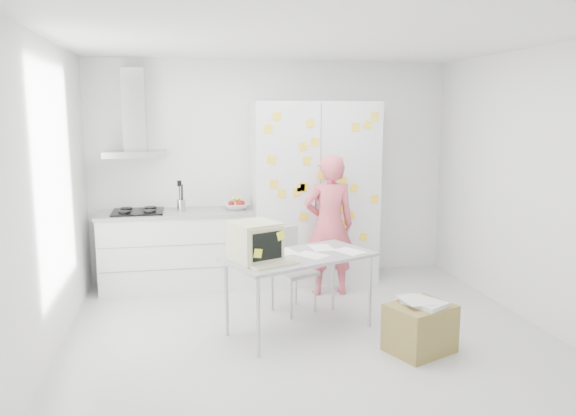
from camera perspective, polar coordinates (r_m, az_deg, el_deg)
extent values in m
cube|color=silver|center=(5.49, 2.08, -12.62)|extent=(4.50, 4.00, 0.02)
cube|color=white|center=(7.08, -1.52, 3.84)|extent=(4.50, 0.02, 2.70)
cube|color=white|center=(5.11, -23.20, 0.76)|extent=(0.02, 4.00, 2.70)
cube|color=white|center=(6.05, 23.42, 2.02)|extent=(0.02, 4.00, 2.70)
cube|color=white|center=(5.11, 2.27, 16.72)|extent=(4.50, 4.00, 0.02)
cube|color=white|center=(6.84, -11.06, -4.29)|extent=(1.80, 0.60, 0.88)
cube|color=gray|center=(6.51, -11.09, -3.74)|extent=(1.76, 0.01, 0.01)
cube|color=gray|center=(6.58, -11.01, -6.11)|extent=(1.76, 0.01, 0.01)
cube|color=#9E9E99|center=(6.75, -11.18, -0.50)|extent=(1.84, 0.63, 0.04)
cube|color=black|center=(6.76, -15.00, -0.41)|extent=(0.58, 0.50, 0.03)
cylinder|color=black|center=(6.65, -16.29, -0.38)|extent=(0.14, 0.14, 0.02)
cylinder|color=black|center=(6.63, -13.88, -0.30)|extent=(0.14, 0.14, 0.02)
cylinder|color=black|center=(6.88, -16.11, -0.03)|extent=(0.14, 0.14, 0.02)
cylinder|color=black|center=(6.86, -13.78, 0.04)|extent=(0.14, 0.14, 0.02)
cylinder|color=silver|center=(6.73, -10.78, 0.27)|extent=(0.10, 0.10, 0.14)
cylinder|color=black|center=(6.73, -10.94, 1.12)|extent=(0.01, 0.01, 0.30)
cylinder|color=black|center=(6.70, -10.65, 1.10)|extent=(0.01, 0.01, 0.30)
cylinder|color=black|center=(6.74, -10.77, 1.14)|extent=(0.01, 0.01, 0.30)
cube|color=black|center=(6.70, -10.98, 2.47)|extent=(0.05, 0.01, 0.07)
imported|color=white|center=(6.77, -5.27, 0.18)|extent=(0.31, 0.31, 0.08)
sphere|color=#B2140F|center=(6.78, -5.79, 0.41)|extent=(0.08, 0.08, 0.08)
sphere|color=#B2140F|center=(6.72, -4.97, 0.34)|extent=(0.08, 0.08, 0.08)
sphere|color=#B2140F|center=(6.81, -4.72, 0.47)|extent=(0.08, 0.08, 0.08)
cylinder|color=yellow|center=(6.77, -5.46, 0.80)|extent=(0.09, 0.17, 0.10)
cylinder|color=yellow|center=(6.78, -5.25, 0.81)|extent=(0.04, 0.17, 0.10)
cylinder|color=yellow|center=(6.78, -5.04, 0.81)|extent=(0.08, 0.17, 0.10)
cube|color=silver|center=(6.73, -15.23, 5.33)|extent=(0.70, 0.48, 0.07)
cube|color=silver|center=(6.83, -15.35, 9.59)|extent=(0.26, 0.24, 0.95)
cube|color=silver|center=(6.88, 2.63, 1.56)|extent=(1.50, 0.65, 2.20)
cube|color=slate|center=(6.56, 3.31, 1.16)|extent=(0.01, 0.01, 2.16)
cube|color=silver|center=(6.54, 2.82, 1.13)|extent=(0.02, 0.02, 0.30)
cube|color=silver|center=(6.57, 3.84, 1.16)|extent=(0.02, 0.02, 0.30)
cube|color=yellow|center=(6.61, 6.90, 8.16)|extent=(0.10, 0.00, 0.10)
cube|color=yellow|center=(6.65, 8.13, 8.36)|extent=(0.12, 0.00, 0.12)
cube|color=yellow|center=(6.76, 8.80, 0.91)|extent=(0.12, 0.00, 0.12)
cube|color=yellow|center=(6.49, 1.33, 2.07)|extent=(0.10, 0.00, 0.10)
cube|color=yellow|center=(6.53, 3.44, 3.36)|extent=(0.12, 0.00, 0.12)
cube|color=yellow|center=(6.70, 6.40, -0.81)|extent=(0.12, 0.00, 0.12)
cube|color=yellow|center=(6.56, 1.63, -0.90)|extent=(0.10, 0.00, 0.10)
cube|color=yellow|center=(6.46, 2.26, 8.61)|extent=(0.12, 0.00, 0.12)
cube|color=yellow|center=(6.64, 4.06, -1.30)|extent=(0.12, 0.00, 0.12)
cube|color=yellow|center=(6.66, 6.74, 2.03)|extent=(0.12, 0.00, 0.12)
cube|color=yellow|center=(6.66, 5.70, -0.14)|extent=(0.10, 0.00, 0.10)
cube|color=yellow|center=(6.45, 1.54, 6.27)|extent=(0.12, 0.00, 0.12)
cube|color=yellow|center=(6.46, -0.64, 1.47)|extent=(0.10, 0.00, 0.10)
cube|color=yellow|center=(6.43, -1.43, 2.43)|extent=(0.10, 0.00, 0.10)
cube|color=yellow|center=(6.37, -2.00, 8.02)|extent=(0.11, 0.00, 0.11)
cube|color=yellow|center=(6.64, 2.69, -3.24)|extent=(0.10, 0.00, 0.10)
cube|color=yellow|center=(6.50, 1.63, 2.13)|extent=(0.11, 0.00, 0.11)
cube|color=yellow|center=(6.81, 7.66, -2.94)|extent=(0.11, 0.00, 0.11)
cube|color=yellow|center=(6.68, 8.82, 9.18)|extent=(0.10, 0.00, 0.10)
cube|color=yellow|center=(6.47, 1.92, 4.84)|extent=(0.10, 0.00, 0.10)
cube|color=yellow|center=(6.49, 0.91, 1.62)|extent=(0.11, 0.00, 0.11)
cube|color=yellow|center=(6.72, 4.75, -3.72)|extent=(0.10, 0.00, 0.10)
cube|color=yellow|center=(6.38, -1.15, 9.28)|extent=(0.10, 0.00, 0.10)
cube|color=yellow|center=(6.39, -1.71, 4.91)|extent=(0.12, 0.00, 0.12)
cube|color=yellow|center=(6.70, 5.83, -1.57)|extent=(0.11, 0.00, 0.11)
cube|color=yellow|center=(6.48, 2.72, 6.69)|extent=(0.11, 0.00, 0.11)
cube|color=yellow|center=(6.61, 5.58, 2.77)|extent=(0.11, 0.00, 0.11)
cube|color=yellow|center=(6.62, 3.45, -1.42)|extent=(0.11, 0.00, 0.11)
imported|color=#D65360|center=(6.39, 4.21, -1.77)|extent=(0.59, 0.39, 1.61)
cube|color=#9FA1A9|center=(5.29, 1.22, -5.00)|extent=(1.54, 1.18, 0.03)
cylinder|color=#B5B3B9|center=(4.85, -3.06, -11.08)|extent=(0.05, 0.05, 0.71)
cylinder|color=#B5B3B9|center=(5.56, 8.33, -8.39)|extent=(0.05, 0.05, 0.71)
cylinder|color=#B5B3B9|center=(5.32, -6.27, -9.20)|extent=(0.05, 0.05, 0.71)
cylinder|color=#B5B3B9|center=(5.98, 4.62, -7.03)|extent=(0.05, 0.05, 0.71)
cube|color=beige|center=(5.08, -3.41, -3.41)|extent=(0.50, 0.51, 0.36)
cube|color=beige|center=(4.90, -2.18, -3.87)|extent=(0.33, 0.15, 0.32)
cube|color=black|center=(4.89, -2.12, -3.90)|extent=(0.28, 0.12, 0.25)
cube|color=#EFFE2E|center=(4.85, -3.07, -4.63)|extent=(0.09, 0.04, 0.09)
cube|color=#EFFE2E|center=(4.94, -0.72, -2.81)|extent=(0.09, 0.04, 0.09)
cube|color=beige|center=(4.93, -1.37, -5.78)|extent=(0.46, 0.31, 0.02)
cube|color=gray|center=(4.93, -1.37, -5.62)|extent=(0.41, 0.25, 0.01)
cube|color=white|center=(5.30, 2.40, -4.79)|extent=(0.34, 0.36, 0.00)
cube|color=white|center=(5.58, 3.43, -4.05)|extent=(0.22, 0.30, 0.00)
cube|color=white|center=(5.45, 6.21, -4.39)|extent=(0.32, 0.36, 0.00)
cube|color=white|center=(5.42, -0.42, -4.46)|extent=(0.27, 0.34, 0.00)
cube|color=#AAAAA8|center=(5.89, 0.59, -6.57)|extent=(0.53, 0.53, 0.04)
cube|color=#AAAAA8|center=(5.96, -0.49, -4.02)|extent=(0.35, 0.20, 0.43)
cylinder|color=#A7A5AA|center=(5.74, 0.34, -9.32)|extent=(0.04, 0.04, 0.41)
cylinder|color=#A7A5AA|center=(5.94, 2.78, -8.69)|extent=(0.04, 0.04, 0.41)
cylinder|color=#A7A5AA|center=(5.98, -1.60, -8.53)|extent=(0.04, 0.04, 0.41)
cylinder|color=#A7A5AA|center=(6.17, 0.81, -7.96)|extent=(0.04, 0.04, 0.41)
cube|color=olive|center=(5.14, 13.27, -11.79)|extent=(0.65, 0.60, 0.43)
cube|color=silver|center=(5.07, 13.71, -9.37)|extent=(0.39, 0.42, 0.04)
cube|color=silver|center=(5.06, 12.77, -9.09)|extent=(0.25, 0.34, 0.00)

